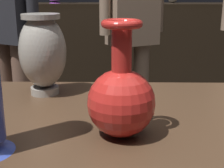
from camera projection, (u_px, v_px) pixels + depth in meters
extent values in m
cube|color=#422D1E|center=(104.00, 127.00, 0.80)|extent=(1.20, 0.64, 0.05)
cube|color=black|center=(114.00, 61.00, 3.00)|extent=(2.60, 0.40, 0.95)
cube|color=black|center=(114.00, 6.00, 2.86)|extent=(2.60, 0.40, 0.04)
sphere|color=red|center=(121.00, 103.00, 0.68)|extent=(0.14, 0.14, 0.14)
cylinder|color=red|center=(122.00, 50.00, 0.65)|extent=(0.04, 0.04, 0.10)
torus|color=red|center=(122.00, 24.00, 0.64)|extent=(0.08, 0.08, 0.02)
cylinder|color=gray|center=(45.00, 90.00, 0.98)|extent=(0.08, 0.08, 0.02)
ellipsoid|color=gray|center=(43.00, 52.00, 0.95)|extent=(0.14, 0.14, 0.21)
cylinder|color=gray|center=(41.00, 16.00, 0.92)|extent=(0.11, 0.11, 0.01)
cone|color=#7A388E|center=(55.00, 2.00, 2.84)|extent=(0.11, 0.11, 0.02)
cylinder|color=#846B56|center=(140.00, 96.00, 2.31)|extent=(0.11, 0.11, 0.75)
cylinder|color=#846B56|center=(122.00, 99.00, 2.24)|extent=(0.11, 0.11, 0.75)
cylinder|color=brown|center=(24.00, 106.00, 2.05)|extent=(0.11, 0.11, 0.80)
cylinder|color=brown|center=(7.00, 102.00, 2.12)|extent=(0.11, 0.11, 0.80)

